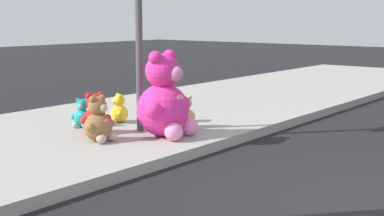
% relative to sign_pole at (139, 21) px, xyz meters
% --- Properties ---
extents(sidewalk, '(28.00, 4.40, 0.15)m').
position_rel_sign_pole_xyz_m(sidewalk, '(-1.00, 0.80, -1.77)').
color(sidewalk, '#9E9B93').
rests_on(sidewalk, ground_plane).
extents(sign_pole, '(0.56, 0.11, 3.20)m').
position_rel_sign_pole_xyz_m(sign_pole, '(0.00, 0.00, 0.00)').
color(sign_pole, '#4C4C51').
rests_on(sign_pole, sidewalk).
extents(plush_pink_large, '(0.99, 0.89, 1.28)m').
position_rel_sign_pole_xyz_m(plush_pink_large, '(-0.08, -0.59, -1.18)').
color(plush_pink_large, '#F22D93').
rests_on(plush_pink_large, sidewalk).
extents(plush_brown, '(0.52, 0.45, 0.67)m').
position_rel_sign_pole_xyz_m(plush_brown, '(-0.92, -0.07, -1.43)').
color(plush_brown, olive).
rests_on(plush_brown, sidewalk).
extents(plush_red, '(0.46, 0.45, 0.64)m').
position_rel_sign_pole_xyz_m(plush_red, '(-0.59, 0.38, -1.44)').
color(plush_red, red).
rests_on(plush_red, sidewalk).
extents(plush_yellow, '(0.35, 0.35, 0.49)m').
position_rel_sign_pole_xyz_m(plush_yellow, '(0.25, 0.75, -1.50)').
color(plush_yellow, yellow).
rests_on(plush_yellow, sidewalk).
extents(plush_white, '(0.41, 0.40, 0.56)m').
position_rel_sign_pole_xyz_m(plush_white, '(0.76, 0.13, -1.47)').
color(plush_white, white).
rests_on(plush_white, sidewalk).
extents(plush_tan, '(0.38, 0.37, 0.52)m').
position_rel_sign_pole_xyz_m(plush_tan, '(0.61, -0.41, -1.49)').
color(plush_tan, tan).
rests_on(plush_tan, sidewalk).
extents(plush_teal, '(0.34, 0.33, 0.47)m').
position_rel_sign_pole_xyz_m(plush_teal, '(-0.40, 0.92, -1.51)').
color(plush_teal, teal).
rests_on(plush_teal, sidewalk).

